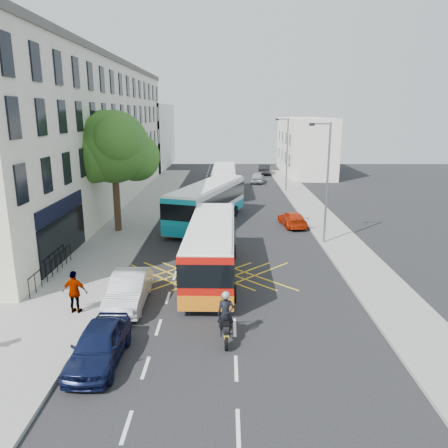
{
  "coord_description": "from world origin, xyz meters",
  "views": [
    {
      "loc": [
        -0.33,
        -16.64,
        8.75
      ],
      "look_at": [
        -0.51,
        8.91,
        2.2
      ],
      "focal_mm": 35.0,
      "sensor_mm": 36.0,
      "label": 1
    }
  ],
  "objects_px": {
    "distant_car_dark": "(265,169)",
    "parked_car_silver": "(129,290)",
    "motorbike": "(226,317)",
    "parked_car_blue": "(99,345)",
    "street_tree": "(113,148)",
    "bus_mid": "(208,203)",
    "red_hatchback": "(292,219)",
    "distant_car_silver": "(257,177)",
    "pedestrian_far": "(75,292)",
    "lamp_near": "(326,177)",
    "distant_car_grey": "(221,173)",
    "bus_near": "(212,248)",
    "bus_far": "(224,180)",
    "lamp_far": "(286,151)"
  },
  "relations": [
    {
      "from": "bus_mid",
      "to": "red_hatchback",
      "type": "bearing_deg",
      "value": 12.16
    },
    {
      "from": "bus_far",
      "to": "distant_car_silver",
      "type": "distance_m",
      "value": 9.22
    },
    {
      "from": "motorbike",
      "to": "parked_car_blue",
      "type": "bearing_deg",
      "value": -161.38
    },
    {
      "from": "lamp_near",
      "to": "distant_car_silver",
      "type": "relative_size",
      "value": 1.99
    },
    {
      "from": "distant_car_silver",
      "to": "bus_mid",
      "type": "bearing_deg",
      "value": 80.78
    },
    {
      "from": "lamp_far",
      "to": "motorbike",
      "type": "distance_m",
      "value": 33.81
    },
    {
      "from": "bus_mid",
      "to": "distant_car_dark",
      "type": "height_order",
      "value": "bus_mid"
    },
    {
      "from": "bus_near",
      "to": "bus_far",
      "type": "xyz_separation_m",
      "value": [
        0.52,
        24.71,
        -0.0
      ]
    },
    {
      "from": "lamp_near",
      "to": "lamp_far",
      "type": "bearing_deg",
      "value": 90.0
    },
    {
      "from": "bus_mid",
      "to": "pedestrian_far",
      "type": "relative_size",
      "value": 6.08
    },
    {
      "from": "bus_mid",
      "to": "parked_car_blue",
      "type": "bearing_deg",
      "value": -79.97
    },
    {
      "from": "bus_near",
      "to": "pedestrian_far",
      "type": "xyz_separation_m",
      "value": [
        -5.83,
        -4.96,
        -0.46
      ]
    },
    {
      "from": "distant_car_silver",
      "to": "pedestrian_far",
      "type": "height_order",
      "value": "pedestrian_far"
    },
    {
      "from": "lamp_far",
      "to": "pedestrian_far",
      "type": "height_order",
      "value": "lamp_far"
    },
    {
      "from": "bus_mid",
      "to": "pedestrian_far",
      "type": "bearing_deg",
      "value": -88.71
    },
    {
      "from": "distant_car_grey",
      "to": "distant_car_silver",
      "type": "distance_m",
      "value": 6.32
    },
    {
      "from": "lamp_near",
      "to": "distant_car_grey",
      "type": "height_order",
      "value": "lamp_near"
    },
    {
      "from": "lamp_near",
      "to": "distant_car_silver",
      "type": "xyz_separation_m",
      "value": [
        -2.66,
        26.92,
        -3.93
      ]
    },
    {
      "from": "motorbike",
      "to": "parked_car_blue",
      "type": "distance_m",
      "value": 4.84
    },
    {
      "from": "motorbike",
      "to": "distant_car_silver",
      "type": "distance_m",
      "value": 40.07
    },
    {
      "from": "street_tree",
      "to": "bus_near",
      "type": "xyz_separation_m",
      "value": [
        7.34,
        -8.92,
        -4.71
      ]
    },
    {
      "from": "parked_car_blue",
      "to": "red_hatchback",
      "type": "xyz_separation_m",
      "value": [
        9.73,
        19.52,
        -0.13
      ]
    },
    {
      "from": "red_hatchback",
      "to": "pedestrian_far",
      "type": "xyz_separation_m",
      "value": [
        -11.83,
        -15.78,
        0.54
      ]
    },
    {
      "from": "lamp_far",
      "to": "parked_car_blue",
      "type": "bearing_deg",
      "value": -107.76
    },
    {
      "from": "bus_far",
      "to": "pedestrian_far",
      "type": "distance_m",
      "value": 30.34
    },
    {
      "from": "lamp_near",
      "to": "bus_mid",
      "type": "distance_m",
      "value": 10.26
    },
    {
      "from": "street_tree",
      "to": "bus_mid",
      "type": "height_order",
      "value": "street_tree"
    },
    {
      "from": "parked_car_blue",
      "to": "red_hatchback",
      "type": "distance_m",
      "value": 21.81
    },
    {
      "from": "street_tree",
      "to": "motorbike",
      "type": "relative_size",
      "value": 3.82
    },
    {
      "from": "bus_far",
      "to": "motorbike",
      "type": "distance_m",
      "value": 31.72
    },
    {
      "from": "bus_mid",
      "to": "bus_far",
      "type": "bearing_deg",
      "value": 103.15
    },
    {
      "from": "lamp_near",
      "to": "lamp_far",
      "type": "distance_m",
      "value": 20.0
    },
    {
      "from": "street_tree",
      "to": "lamp_near",
      "type": "bearing_deg",
      "value": -11.4
    },
    {
      "from": "distant_car_grey",
      "to": "parked_car_blue",
      "type": "bearing_deg",
      "value": -95.92
    },
    {
      "from": "street_tree",
      "to": "pedestrian_far",
      "type": "distance_m",
      "value": 14.89
    },
    {
      "from": "bus_near",
      "to": "distant_car_silver",
      "type": "height_order",
      "value": "bus_near"
    },
    {
      "from": "parked_car_blue",
      "to": "motorbike",
      "type": "bearing_deg",
      "value": 21.28
    },
    {
      "from": "distant_car_grey",
      "to": "bus_mid",
      "type": "bearing_deg",
      "value": -92.82
    },
    {
      "from": "lamp_near",
      "to": "pedestrian_far",
      "type": "bearing_deg",
      "value": -140.4
    },
    {
      "from": "street_tree",
      "to": "bus_far",
      "type": "bearing_deg",
      "value": 63.54
    },
    {
      "from": "motorbike",
      "to": "red_hatchback",
      "type": "height_order",
      "value": "motorbike"
    },
    {
      "from": "bus_far",
      "to": "motorbike",
      "type": "xyz_separation_m",
      "value": [
        0.28,
        -31.72,
        -0.61
      ]
    },
    {
      "from": "distant_car_dark",
      "to": "parked_car_silver",
      "type": "bearing_deg",
      "value": 84.85
    },
    {
      "from": "bus_far",
      "to": "distant_car_silver",
      "type": "xyz_separation_m",
      "value": [
        4.19,
        8.16,
        -0.89
      ]
    },
    {
      "from": "bus_near",
      "to": "parked_car_silver",
      "type": "distance_m",
      "value": 5.4
    },
    {
      "from": "lamp_far",
      "to": "distant_car_grey",
      "type": "relative_size",
      "value": 1.6
    },
    {
      "from": "parked_car_blue",
      "to": "distant_car_grey",
      "type": "distance_m",
      "value": 45.89
    },
    {
      "from": "lamp_far",
      "to": "parked_car_silver",
      "type": "distance_m",
      "value": 32.01
    },
    {
      "from": "bus_mid",
      "to": "red_hatchback",
      "type": "relative_size",
      "value": 2.95
    },
    {
      "from": "lamp_far",
      "to": "parked_car_blue",
      "type": "relative_size",
      "value": 1.94
    }
  ]
}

